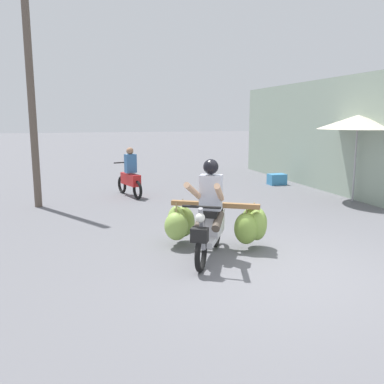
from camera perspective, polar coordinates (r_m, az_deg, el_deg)
name	(u,v)px	position (r m, az deg, el deg)	size (l,w,h in m)	color
ground_plane	(281,273)	(6.17, 12.24, -10.95)	(120.00, 120.00, 0.00)	slate
motorbike_main_loaded	(214,221)	(6.88, 3.12, -4.10)	(1.86, 1.98, 1.58)	black
motorbike_distant_ahead_left	(130,177)	(11.72, -8.59, 2.11)	(0.65, 1.58, 1.40)	black
shopfront_building	(369,133)	(15.47, 23.38, 7.48)	(4.94, 9.08, 3.36)	gray
market_umbrella_near_shop	(358,122)	(11.64, 22.06, 8.99)	(2.08, 2.08, 2.29)	#99999E
produce_crate	(277,179)	(14.03, 11.71, 1.74)	(0.56, 0.40, 0.36)	teal
utility_pole	(30,72)	(10.89, -21.64, 15.25)	(0.18, 0.18, 6.57)	brown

